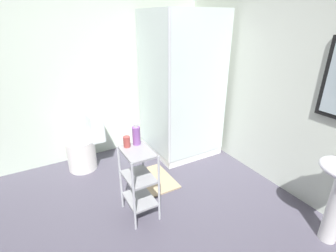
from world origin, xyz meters
name	(u,v)px	position (x,y,z in m)	size (l,w,h in m)	color
ground_plane	(139,239)	(0.00, 0.00, -0.01)	(4.20, 4.20, 0.02)	#504C5B
wall_back	(294,83)	(0.01, 1.85, 1.25)	(4.20, 0.14, 2.50)	silver
wall_left	(79,70)	(-1.85, 0.00, 1.25)	(0.10, 4.20, 2.50)	silver
shower_stall	(178,124)	(-1.22, 1.18, 0.46)	(0.92, 0.92, 2.00)	white
toilet	(85,146)	(-1.48, -0.12, 0.31)	(0.37, 0.49, 0.76)	white
storage_cart	(139,178)	(-0.30, 0.15, 0.44)	(0.38, 0.28, 0.74)	silver
conditioner_bottle_purple	(136,135)	(-0.43, 0.20, 0.84)	(0.08, 0.08, 0.22)	#8D54A7
rinse_cup	(127,142)	(-0.43, 0.10, 0.79)	(0.07, 0.07, 0.11)	#B24742
bath_mat	(155,179)	(-0.74, 0.55, 0.01)	(0.60, 0.40, 0.02)	tan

